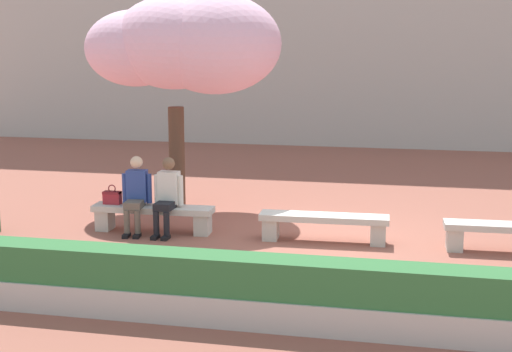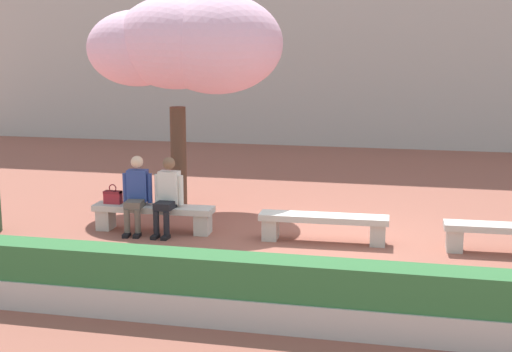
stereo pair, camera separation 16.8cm
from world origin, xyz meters
name	(u,v)px [view 1 (the left image)]	position (x,y,z in m)	size (l,w,h in m)	color
ground_plane	(324,242)	(0.00, 0.00, 0.00)	(100.00, 100.00, 0.00)	#8E5142
stone_bench_west_end	(153,214)	(-2.91, 0.00, 0.31)	(2.09, 0.49, 0.45)	#BCB7AD
stone_bench_near_west	(324,223)	(0.00, 0.00, 0.31)	(2.09, 0.49, 0.45)	#BCB7AD
person_seated_left	(136,192)	(-3.18, -0.05, 0.70)	(0.51, 0.71, 1.29)	black
person_seated_right	(167,193)	(-2.63, -0.05, 0.70)	(0.51, 0.69, 1.29)	black
handbag	(112,197)	(-3.64, 0.01, 0.58)	(0.30, 0.15, 0.34)	#A3232D
cherry_tree_main	(184,45)	(-2.92, 1.95, 3.12)	(3.74, 2.41, 4.09)	#513828
planter_hedge_foreground	(287,294)	(0.00, -3.57, 0.39)	(10.63, 0.50, 0.80)	#BCB7AD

